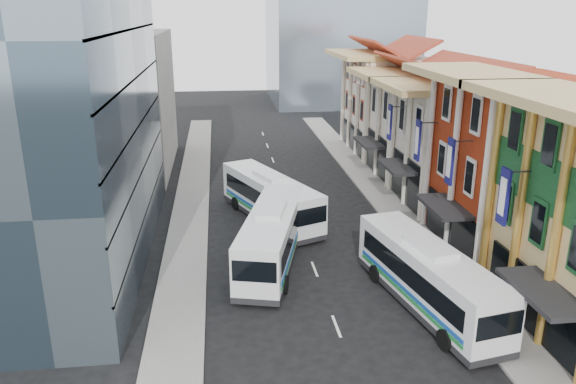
{
  "coord_description": "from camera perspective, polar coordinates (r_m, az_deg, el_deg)",
  "views": [
    {
      "loc": [
        -5.83,
        -17.82,
        16.22
      ],
      "look_at": [
        -1.25,
        19.06,
        4.04
      ],
      "focal_mm": 35.0,
      "sensor_mm": 36.0,
      "label": 1
    }
  ],
  "objects": [
    {
      "name": "sidewalk_right",
      "position": [
        45.29,
        11.88,
        -3.15
      ],
      "size": [
        3.0,
        90.0,
        0.15
      ],
      "primitive_type": "cube",
      "color": "slate",
      "rests_on": "ground"
    },
    {
      "name": "sidewalk_left",
      "position": [
        43.05,
        -10.14,
        -4.18
      ],
      "size": [
        3.0,
        90.0,
        0.15
      ],
      "primitive_type": "cube",
      "color": "slate",
      "rests_on": "ground"
    },
    {
      "name": "shophouse_red",
      "position": [
        41.35,
        21.86,
        2.51
      ],
      "size": [
        8.0,
        10.0,
        12.0
      ],
      "primitive_type": "cube",
      "color": "maroon",
      "rests_on": "ground"
    },
    {
      "name": "shophouse_cream_near",
      "position": [
        49.83,
        16.62,
        4.37
      ],
      "size": [
        8.0,
        9.0,
        10.0
      ],
      "primitive_type": "cube",
      "color": "white",
      "rests_on": "ground"
    },
    {
      "name": "shophouse_cream_mid",
      "position": [
        57.98,
        13.15,
        6.52
      ],
      "size": [
        8.0,
        9.0,
        10.0
      ],
      "primitive_type": "cube",
      "color": "white",
      "rests_on": "ground"
    },
    {
      "name": "shophouse_cream_far",
      "position": [
        67.68,
        10.17,
        8.75
      ],
      "size": [
        8.0,
        12.0,
        11.0
      ],
      "primitive_type": "cube",
      "color": "white",
      "rests_on": "ground"
    },
    {
      "name": "office_tower",
      "position": [
        38.5,
        -24.81,
        14.73
      ],
      "size": [
        12.0,
        26.0,
        30.0
      ],
      "primitive_type": "cube",
      "color": "#364756",
      "rests_on": "ground"
    },
    {
      "name": "office_block_far",
      "position": [
        61.37,
        -16.74,
        8.75
      ],
      "size": [
        10.0,
        18.0,
        14.0
      ],
      "primitive_type": "cube",
      "color": "gray",
      "rests_on": "ground"
    },
    {
      "name": "bus_left_near",
      "position": [
        37.1,
        -1.63,
        -4.39
      ],
      "size": [
        6.0,
        12.82,
        4.01
      ],
      "primitive_type": null,
      "rotation": [
        0.0,
        0.0,
        -0.26
      ],
      "color": "silver",
      "rests_on": "ground"
    },
    {
      "name": "bus_left_far",
      "position": [
        44.6,
        -1.78,
        -0.5
      ],
      "size": [
        7.43,
        12.4,
        3.93
      ],
      "primitive_type": null,
      "rotation": [
        0.0,
        0.0,
        0.4
      ],
      "color": "white",
      "rests_on": "ground"
    },
    {
      "name": "bus_right",
      "position": [
        32.77,
        14.07,
        -8.21
      ],
      "size": [
        5.16,
        12.65,
        3.95
      ],
      "primitive_type": null,
      "rotation": [
        0.0,
        0.0,
        0.19
      ],
      "color": "silver",
      "rests_on": "ground"
    }
  ]
}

